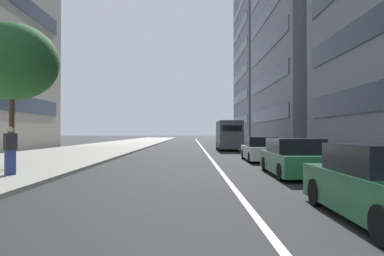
{
  "coord_description": "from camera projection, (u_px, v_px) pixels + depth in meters",
  "views": [
    {
      "loc": [
        -1.98,
        1.29,
        1.67
      ],
      "look_at": [
        11.34,
        1.24,
        1.84
      ],
      "focal_mm": 33.38,
      "sensor_mm": 36.0,
      "label": 1
    }
  ],
  "objects": [
    {
      "name": "sidewalk_right_plaza",
      "position": [
        86.0,
        150.0,
        31.92
      ],
      "size": [
        160.0,
        9.29,
        0.15
      ],
      "primitive_type": "cube",
      "color": "gray",
      "rests_on": "ground"
    },
    {
      "name": "car_approaching_light",
      "position": [
        261.0,
        150.0,
        21.0
      ],
      "size": [
        4.57,
        1.92,
        1.42
      ],
      "rotation": [
        0.0,
        0.0,
        -0.02
      ],
      "color": "beige",
      "rests_on": "ground"
    },
    {
      "name": "delivery_van_ahead",
      "position": [
        229.0,
        135.0,
        34.09
      ],
      "size": [
        6.15,
        2.21,
        2.76
      ],
      "rotation": [
        0.0,
        0.0,
        -0.01
      ],
      "color": "#4C5156",
      "rests_on": "ground"
    },
    {
      "name": "car_lead_in_lane",
      "position": [
        294.0,
        158.0,
        13.81
      ],
      "size": [
        4.74,
        2.03,
        1.44
      ],
      "rotation": [
        0.0,
        0.0,
        -0.03
      ],
      "color": "#236038",
      "rests_on": "ground"
    },
    {
      "name": "office_tower_near_left",
      "position": [
        283.0,
        10.0,
        67.2
      ],
      "size": [
        20.2,
        16.47,
        49.56
      ],
      "color": "slate",
      "rests_on": "ground"
    },
    {
      "name": "street_tree_near_plaza_corner",
      "position": [
        12.0,
        62.0,
        15.16
      ],
      "size": [
        3.83,
        3.83,
        6.17
      ],
      "color": "#473323",
      "rests_on": "sidewalk_right_plaza"
    },
    {
      "name": "lane_centre_stripe",
      "position": [
        203.0,
        149.0,
        36.96
      ],
      "size": [
        110.0,
        0.16,
        0.01
      ],
      "primitive_type": "cube",
      "color": "silver",
      "rests_on": "ground"
    },
    {
      "name": "pedestrian_on_plaza",
      "position": [
        10.0,
        150.0,
        12.85
      ],
      "size": [
        0.47,
        0.46,
        1.73
      ],
      "rotation": [
        0.0,
        0.0,
        3.98
      ],
      "color": "#33478C",
      "rests_on": "sidewalk_right_plaza"
    }
  ]
}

